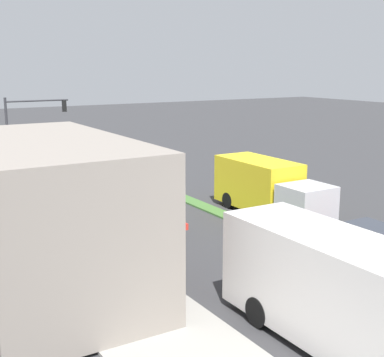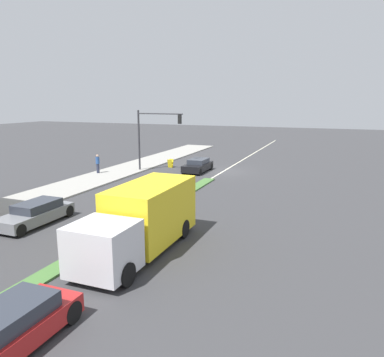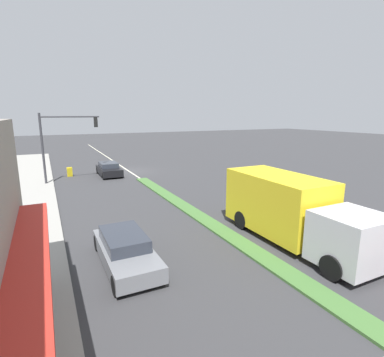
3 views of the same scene
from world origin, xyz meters
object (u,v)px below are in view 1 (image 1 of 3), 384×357
city_bus (384,312)px  suv_black (75,160)px  hatchback_red (380,242)px  warning_aframe_sign (29,164)px  suv_grey (138,218)px  delivery_truck (268,188)px  traffic_signal_main (27,123)px

city_bus → suv_black: city_bus is taller
hatchback_red → suv_black: bearing=-80.4°
city_bus → hatchback_red: (-7.20, -6.03, -1.14)m
suv_black → hatchback_red: hatchback_red is taller
city_bus → warning_aframe_sign: bearing=-89.1°
suv_grey → suv_black: bearing=-99.1°
city_bus → suv_grey: bearing=-90.0°
city_bus → suv_black: (-2.80, -32.13, -1.16)m
delivery_truck → city_bus: city_bus is taller
traffic_signal_main → delivery_truck: size_ratio=0.75×
warning_aframe_sign → delivery_truck: (-7.74, 19.66, 1.04)m
traffic_signal_main → warning_aframe_sign: size_ratio=6.69×
city_bus → suv_grey: 14.68m
suv_black → hatchback_red: bearing=99.6°
traffic_signal_main → city_bus: bearing=92.1°
suv_grey → hatchback_red: size_ratio=0.97×
city_bus → hatchback_red: size_ratio=2.41×
city_bus → suv_black: bearing=-95.0°
suv_black → traffic_signal_main: bearing=21.7°
traffic_signal_main → hatchback_red: size_ratio=1.23×
warning_aframe_sign → hatchback_red: bearing=105.9°
suv_black → warning_aframe_sign: bearing=-17.8°
suv_black → suv_grey: bearing=80.9°
warning_aframe_sign → suv_grey: 18.57m
suv_grey → suv_black: suv_grey is taller
traffic_signal_main → suv_black: traffic_signal_main is taller
warning_aframe_sign → hatchback_red: size_ratio=0.18×
hatchback_red → city_bus: bearing=40.0°
city_bus → delivery_truck: bearing=-118.0°
delivery_truck → hatchback_red: 7.55m
suv_grey → traffic_signal_main: bearing=-86.0°
traffic_signal_main → suv_black: size_ratio=1.41×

